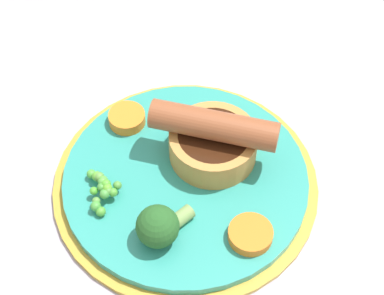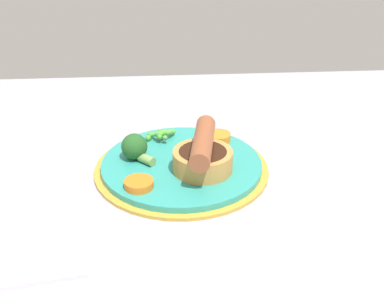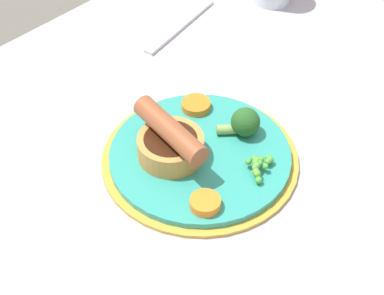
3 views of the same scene
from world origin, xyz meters
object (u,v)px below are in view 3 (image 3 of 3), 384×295
at_px(carrot_slice_1, 196,105).
at_px(fork, 180,26).
at_px(dinner_plate, 202,159).
at_px(carrot_slice_2, 205,203).
at_px(broccoli_floret_far, 244,123).
at_px(sausage_pudding, 170,142).
at_px(pea_pile, 259,165).

distance_m(carrot_slice_1, fork, 0.22).
distance_m(dinner_plate, carrot_slice_2, 0.09).
xyz_separation_m(broccoli_floret_far, fork, (0.14, 0.25, -0.03)).
distance_m(broccoli_floret_far, carrot_slice_2, 0.14).
bearing_deg(sausage_pudding, broccoli_floret_far, 76.83).
distance_m(dinner_plate, pea_pile, 0.08).
height_order(pea_pile, carrot_slice_1, pea_pile).
xyz_separation_m(sausage_pudding, pea_pile, (0.06, -0.10, -0.01)).
bearing_deg(broccoli_floret_far, carrot_slice_2, -115.86).
bearing_deg(fork, pea_pile, -129.79).
height_order(dinner_plate, pea_pile, pea_pile).
bearing_deg(carrot_slice_2, broccoli_floret_far, 20.75).
bearing_deg(dinner_plate, sausage_pudding, 137.52).
xyz_separation_m(sausage_pudding, fork, (0.23, 0.21, -0.04)).
bearing_deg(dinner_plate, carrot_slice_2, -135.29).
bearing_deg(broccoli_floret_far, sausage_pudding, -159.21).
relative_size(carrot_slice_1, carrot_slice_2, 1.08).
distance_m(sausage_pudding, carrot_slice_2, 0.10).
bearing_deg(broccoli_floret_far, carrot_slice_1, 137.84).
distance_m(broccoli_floret_far, fork, 0.28).
relative_size(dinner_plate, sausage_pudding, 2.07).
height_order(carrot_slice_1, fork, carrot_slice_1).
relative_size(pea_pile, broccoli_floret_far, 0.96).
bearing_deg(carrot_slice_1, fork, 49.58).
relative_size(carrot_slice_1, fork, 0.22).
relative_size(pea_pile, carrot_slice_1, 1.21).
relative_size(sausage_pudding, pea_pile, 2.54).
bearing_deg(pea_pile, fork, 60.07).
bearing_deg(carrot_slice_1, sausage_pudding, -156.54).
height_order(broccoli_floret_far, carrot_slice_1, broccoli_floret_far).
bearing_deg(pea_pile, dinner_plate, 111.22).
relative_size(dinner_plate, pea_pile, 5.27).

